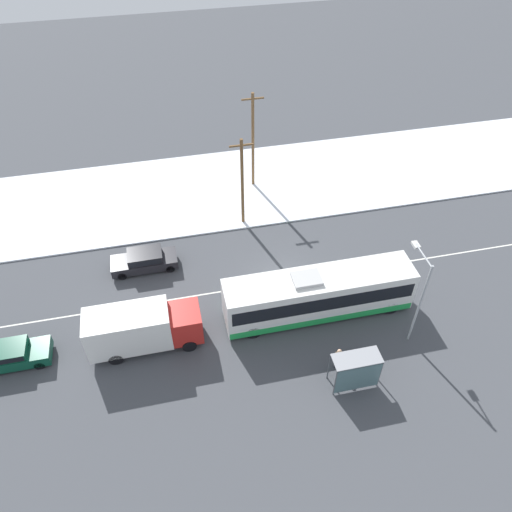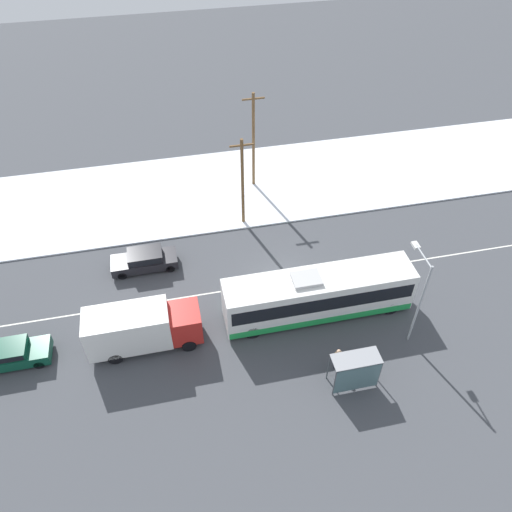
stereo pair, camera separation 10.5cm
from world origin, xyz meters
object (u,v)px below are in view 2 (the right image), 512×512
box_truck (141,327)px  sedan_car (145,259)px  pedestrian_at_stop (338,357)px  utility_pole_snowlot (253,140)px  city_bus (318,295)px  utility_pole_roadside (243,182)px  bus_shelter (356,370)px  parked_car_near_truck (9,354)px  streetlamp (419,289)px

box_truck → sedan_car: (0.45, 6.99, -0.89)m
box_truck → pedestrian_at_stop: box_truck is taller
box_truck → utility_pole_snowlot: 18.85m
sedan_car → utility_pole_snowlot: (9.90, 8.52, 3.67)m
city_bus → utility_pole_roadside: utility_pole_roadside is taller
bus_shelter → utility_pole_snowlot: 21.40m
parked_car_near_truck → streetlamp: (24.53, -3.08, 3.40)m
parked_car_near_truck → streetlamp: 24.96m
box_truck → streetlamp: 16.89m
pedestrian_at_stop → utility_pole_snowlot: utility_pole_snowlot is taller
pedestrian_at_stop → bus_shelter: bearing=-69.7°
utility_pole_roadside → utility_pole_snowlot: bearing=69.0°
box_truck → utility_pole_snowlot: (10.35, 15.51, 2.78)m
box_truck → parked_car_near_truck: 8.10m
box_truck → sedan_car: box_truck is taller
bus_shelter → box_truck: bearing=154.5°
box_truck → pedestrian_at_stop: bearing=-20.4°
city_bus → sedan_car: size_ratio=2.62×
pedestrian_at_stop → utility_pole_roadside: bearing=100.9°
sedan_car → utility_pole_roadside: size_ratio=0.62×
bus_shelter → utility_pole_roadside: 16.76m
sedan_car → parked_car_near_truck: sedan_car is taller
box_truck → utility_pole_roadside: 13.75m
sedan_car → streetlamp: size_ratio=0.72×
streetlamp → utility_pole_roadside: 15.52m
pedestrian_at_stop → bus_shelter: bus_shelter is taller
streetlamp → utility_pole_snowlot: bearing=108.7°
parked_car_near_truck → utility_pole_roadside: bearing=31.7°
city_bus → box_truck: (-11.42, -0.27, -0.01)m
city_bus → box_truck: size_ratio=1.78×
sedan_car → utility_pole_roadside: (8.01, 3.60, 3.17)m
sedan_car → utility_pole_snowlot: 13.56m
sedan_car → parked_car_near_truck: 10.75m
bus_shelter → city_bus: bearing=94.1°
streetlamp → parked_car_near_truck: bearing=172.8°
streetlamp → utility_pole_roadside: bearing=121.2°
bus_shelter → utility_pole_roadside: utility_pole_roadside is taller
pedestrian_at_stop → streetlamp: 6.25m
pedestrian_at_stop → bus_shelter: size_ratio=0.61×
bus_shelter → utility_pole_roadside: (-3.39, 16.25, 2.32)m
sedan_car → parked_car_near_truck: size_ratio=1.01×
box_truck → streetlamp: size_ratio=1.06×
pedestrian_at_stop → bus_shelter: 1.67m
utility_pole_snowlot → utility_pole_roadside: bearing=-111.0°
streetlamp → box_truck: bearing=170.8°
bus_shelter → pedestrian_at_stop: bearing=110.3°
city_bus → parked_car_near_truck: city_bus is taller
box_truck → city_bus: bearing=1.4°
box_truck → utility_pole_roadside: size_ratio=0.91×
utility_pole_snowlot → bus_shelter: bearing=-86.0°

